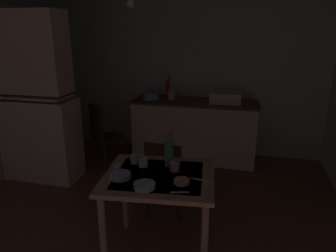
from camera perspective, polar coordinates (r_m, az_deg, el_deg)
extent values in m
plane|color=brown|center=(3.71, -2.71, -14.15)|extent=(5.23, 5.23, 0.00)
cube|color=beige|center=(5.01, 3.02, 9.21)|extent=(4.33, 0.10, 2.45)
cube|color=beige|center=(4.47, -21.80, -2.20)|extent=(0.95, 0.45, 1.07)
cube|color=beige|center=(4.25, -23.52, 12.09)|extent=(0.87, 0.38, 0.99)
cube|color=silver|center=(4.30, -22.83, 4.98)|extent=(0.86, 0.40, 0.02)
cube|color=beige|center=(4.80, 4.78, -0.88)|extent=(1.80, 0.60, 0.87)
cube|color=brown|center=(4.68, 4.92, 4.35)|extent=(1.83, 0.63, 0.03)
sphere|color=#2D2823|center=(4.55, 0.82, -1.32)|extent=(0.02, 0.02, 0.02)
cube|color=silver|center=(4.62, 10.34, 5.10)|extent=(0.44, 0.34, 0.15)
cube|color=black|center=(4.60, 10.38, 5.96)|extent=(0.38, 0.28, 0.01)
cylinder|color=#B21E19|center=(4.78, -0.02, 6.59)|extent=(0.05, 0.05, 0.28)
cylinder|color=#B21E19|center=(4.69, -0.22, 7.63)|extent=(0.03, 0.12, 0.03)
cylinder|color=red|center=(4.80, 0.15, 8.95)|extent=(0.02, 0.16, 0.12)
cylinder|color=#9EB2C6|center=(4.76, -3.07, 5.41)|extent=(0.24, 0.24, 0.10)
cylinder|color=beige|center=(4.77, 0.64, 5.59)|extent=(0.10, 0.10, 0.12)
cube|color=tan|center=(2.66, -1.64, -9.14)|extent=(0.99, 0.87, 0.04)
cube|color=#EDEFCD|center=(2.65, -1.64, -8.81)|extent=(0.77, 0.68, 0.00)
cylinder|color=tan|center=(2.68, -11.63, -19.04)|extent=(0.06, 0.06, 0.74)
cylinder|color=#A57F64|center=(2.56, 6.55, -20.70)|extent=(0.06, 0.06, 0.74)
cylinder|color=tan|center=(3.21, -7.77, -12.19)|extent=(0.06, 0.06, 0.74)
cylinder|color=tan|center=(3.11, 6.84, -13.17)|extent=(0.06, 0.06, 0.74)
cube|color=#312619|center=(3.43, -0.03, -8.99)|extent=(0.42, 0.42, 0.03)
cube|color=#362B1A|center=(3.17, -0.99, -6.83)|extent=(0.38, 0.04, 0.42)
cylinder|color=#312619|center=(3.64, 3.36, -11.21)|extent=(0.04, 0.04, 0.40)
cylinder|color=#312619|center=(3.72, -1.83, -10.51)|extent=(0.04, 0.04, 0.40)
cylinder|color=#312619|center=(3.35, 1.99, -13.91)|extent=(0.04, 0.04, 0.40)
cylinder|color=#312619|center=(3.44, -3.65, -13.05)|extent=(0.04, 0.04, 0.40)
cube|color=#30271A|center=(4.57, -10.51, -2.13)|extent=(0.56, 0.56, 0.03)
cube|color=#33261A|center=(4.42, -12.83, 0.52)|extent=(0.31, 0.26, 0.48)
cylinder|color=#30271A|center=(4.58, -7.49, -4.93)|extent=(0.04, 0.04, 0.42)
cylinder|color=#30271A|center=(4.86, -9.47, -3.67)|extent=(0.04, 0.04, 0.42)
cylinder|color=#30271A|center=(4.44, -11.33, -5.88)|extent=(0.04, 0.04, 0.42)
cylinder|color=#30271A|center=(4.73, -13.13, -4.52)|extent=(0.04, 0.04, 0.42)
cylinder|color=tan|center=(2.52, 2.46, -9.94)|extent=(0.12, 0.12, 0.03)
cylinder|color=#ADD1C1|center=(2.45, -4.30, -10.67)|extent=(0.17, 0.17, 0.04)
cylinder|color=#9EB2C6|center=(2.62, -8.59, -8.84)|extent=(0.17, 0.17, 0.04)
cylinder|color=tan|center=(2.71, 1.25, -7.31)|extent=(0.08, 0.08, 0.08)
cylinder|color=#9EB2C6|center=(2.74, -9.15, -7.44)|extent=(0.07, 0.07, 0.06)
cylinder|color=#ADD1C1|center=(2.87, -6.07, -5.86)|extent=(0.08, 0.08, 0.08)
cylinder|color=beige|center=(2.80, -4.49, -6.47)|extent=(0.08, 0.08, 0.08)
cylinder|color=#4C7F56|center=(2.77, 0.19, -5.12)|extent=(0.08, 0.08, 0.22)
cylinder|color=#4C7F56|center=(2.72, 0.19, -2.34)|extent=(0.04, 0.04, 0.07)
cube|color=silver|center=(2.58, 6.06, -9.67)|extent=(0.18, 0.06, 0.00)
cube|color=beige|center=(2.39, 2.10, -11.87)|extent=(0.14, 0.06, 0.00)
sphere|color=#F9EFCC|center=(3.43, -6.81, 21.01)|extent=(0.08, 0.08, 0.08)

